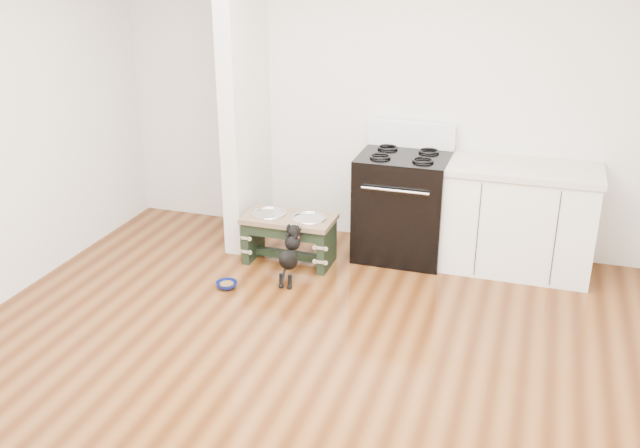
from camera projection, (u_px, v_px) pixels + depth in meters
The scene contains 8 objects.
ground at pixel (291, 383), 4.54m from camera, with size 5.00×5.00×0.00m, color #48220C.
room_shell at pixel (287, 136), 3.92m from camera, with size 5.00×5.00×5.00m.
partition_wall at pixel (245, 95), 6.21m from camera, with size 0.15×0.80×2.70m, color silver.
oven_range at pixel (403, 204), 6.19m from camera, with size 0.76×0.69×1.14m.
cabinet_run at pixel (518, 219), 5.94m from camera, with size 1.24×0.64×0.91m.
dog_feeder at pixel (289, 230), 6.10m from camera, with size 0.77×0.41×0.44m.
puppy at pixel (290, 253), 5.77m from camera, with size 0.14×0.40×0.47m.
floor_bowl at pixel (227, 285), 5.75m from camera, with size 0.20×0.20×0.05m.
Camera 1 is at (1.34, -3.58, 2.65)m, focal length 40.00 mm.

